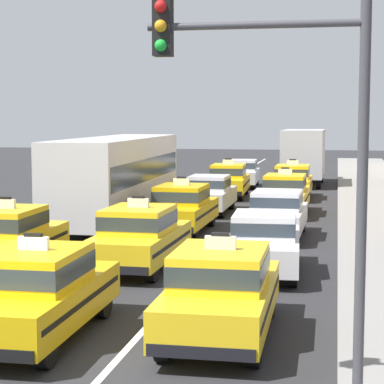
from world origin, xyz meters
The scene contains 18 objects.
ground_plane centered at (0.00, 0.00, 0.00)m, with size 160.00×160.00×0.00m, color #2B2B2D.
lane_stripe_left_center centered at (-1.60, 20.00, 0.00)m, with size 0.14×80.00×0.01m, color silver.
lane_stripe_center_right centered at (1.60, 20.00, 0.00)m, with size 0.14×80.00×0.01m, color silver.
taxi_left_second centered at (-3.32, 7.06, 0.88)m, with size 1.91×4.60×1.96m.
bus_left_third centered at (-3.21, 16.70, 1.82)m, with size 2.79×11.26×3.22m.
taxi_center_nearest centered at (-0.16, 1.54, 0.88)m, with size 1.86×4.58×1.96m.
taxi_center_second centered at (0.04, 7.93, 0.88)m, with size 1.90×4.59×1.96m.
taxi_center_third centered at (-0.15, 14.30, 0.88)m, with size 1.87×4.58×1.96m.
sedan_center_fourth centered at (-0.09, 19.58, 0.85)m, with size 1.76×4.30×1.58m.
taxi_center_fifth centered at (-0.18, 25.74, 0.88)m, with size 1.99×4.63×1.96m.
sedan_center_sixth centered at (-0.17, 31.16, 0.85)m, with size 1.95×4.37×1.58m.
taxi_right_nearest centered at (3.10, 2.24, 0.88)m, with size 1.87×4.58×1.96m.
sedan_right_second centered at (3.35, 7.93, 0.85)m, with size 1.97×4.38×1.58m.
sedan_right_third centered at (3.21, 13.70, 0.85)m, with size 1.83×4.33×1.58m.
taxi_right_fourth centered at (3.06, 19.68, 0.88)m, with size 1.89×4.59×1.96m.
taxi_right_fifth centered at (3.00, 25.78, 0.88)m, with size 1.84×4.57×1.96m.
box_truck_right_sixth centered at (3.23, 33.33, 1.78)m, with size 2.36×6.98×3.27m.
traffic_light_pole centered at (4.49, -1.21, 3.82)m, with size 2.87×0.33×5.58m.
Camera 1 is at (5.13, -10.84, 4.03)m, focal length 69.40 mm.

